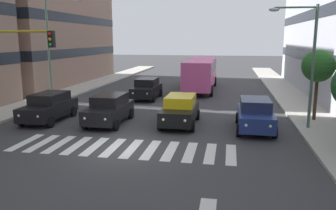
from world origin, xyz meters
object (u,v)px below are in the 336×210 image
(street_lamp_left, at_px, (306,54))
(street_lamp_right, at_px, (53,39))
(bus_behind_traffic, at_px, (201,71))
(car_1, at_px, (180,110))
(car_row2_0, at_px, (147,88))
(car_3, at_px, (49,107))
(car_2, at_px, (109,109))
(street_tree_1, at_px, (318,66))
(car_0, at_px, (255,114))

(street_lamp_left, height_order, street_lamp_right, street_lamp_right)
(bus_behind_traffic, height_order, street_lamp_left, street_lamp_left)
(car_1, bearing_deg, street_lamp_left, -179.66)
(car_row2_0, bearing_deg, car_3, 65.34)
(car_2, xyz_separation_m, street_lamp_right, (6.51, -5.83, 4.06))
(car_1, xyz_separation_m, street_tree_1, (-7.89, -2.07, 2.48))
(car_1, height_order, car_2, same)
(bus_behind_traffic, relative_size, street_lamp_right, 1.32)
(car_0, bearing_deg, street_lamp_left, -169.29)
(street_lamp_right, distance_m, street_tree_1, 18.93)
(car_0, height_order, car_1, same)
(car_0, height_order, street_tree_1, street_tree_1)
(street_lamp_left, distance_m, street_lamp_right, 18.23)
(car_2, height_order, car_3, same)
(car_3, relative_size, street_tree_1, 1.06)
(street_lamp_right, bearing_deg, street_lamp_left, 162.99)
(car_0, height_order, street_lamp_left, street_lamp_left)
(street_lamp_left, xyz_separation_m, street_tree_1, (-1.16, -2.03, -0.81))
(car_0, bearing_deg, car_3, 0.34)
(car_row2_0, xyz_separation_m, street_lamp_right, (6.66, 2.86, 4.06))
(car_3, bearing_deg, car_row2_0, -114.66)
(car_2, height_order, bus_behind_traffic, bus_behind_traffic)
(car_0, bearing_deg, street_tree_1, -145.62)
(car_1, relative_size, street_lamp_right, 0.56)
(car_1, bearing_deg, street_lamp_right, -26.67)
(street_lamp_right, bearing_deg, car_0, 158.76)
(car_3, xyz_separation_m, car_row2_0, (-4.01, -8.73, 0.00))
(car_2, relative_size, street_lamp_left, 0.67)
(car_1, bearing_deg, car_row2_0, -63.91)
(street_lamp_left, bearing_deg, car_row2_0, -37.27)
(car_1, height_order, car_row2_0, same)
(street_lamp_left, distance_m, street_tree_1, 2.48)
(street_tree_1, bearing_deg, car_row2_0, -27.29)
(car_row2_0, height_order, street_lamp_left, street_lamp_left)
(bus_behind_traffic, xyz_separation_m, street_lamp_right, (10.69, 8.60, 3.08))
(car_1, xyz_separation_m, street_lamp_left, (-6.73, -0.04, 3.29))
(car_row2_0, distance_m, bus_behind_traffic, 7.08)
(car_3, relative_size, bus_behind_traffic, 0.42)
(street_tree_1, bearing_deg, street_lamp_left, 60.20)
(street_lamp_left, bearing_deg, street_tree_1, -119.80)
(car_2, xyz_separation_m, street_tree_1, (-12.07, -2.54, 2.48))
(street_lamp_left, bearing_deg, street_lamp_right, -17.01)
(bus_behind_traffic, xyz_separation_m, street_lamp_left, (-6.73, 13.92, 2.32))
(street_lamp_right, bearing_deg, car_3, 114.30)
(car_1, distance_m, bus_behind_traffic, 14.00)
(street_lamp_left, relative_size, street_lamp_right, 0.83)
(car_2, height_order, car_row2_0, same)
(street_tree_1, bearing_deg, car_1, 14.71)
(car_0, bearing_deg, bus_behind_traffic, -73.62)
(car_2, distance_m, street_lamp_right, 9.63)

